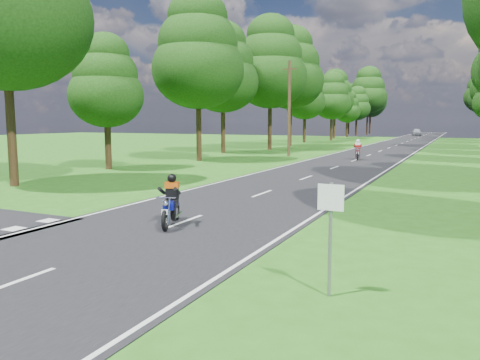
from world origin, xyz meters
The scene contains 9 objects.
ground centered at (0.00, 0.00, 0.00)m, with size 160.00×160.00×0.00m, color #255A14.
main_road centered at (0.00, 50.00, 0.01)m, with size 7.00×140.00×0.02m, color black.
road_markings centered at (-0.14, 48.13, 0.02)m, with size 7.40×140.00×0.01m.
treeline centered at (1.43, 60.06, 8.25)m, with size 40.00×115.35×14.78m.
telegraph_pole centered at (-6.00, 28.00, 4.07)m, with size 1.20×0.26×8.00m.
road_sign centered at (5.50, -2.01, 1.34)m, with size 0.45×0.07×2.00m.
rider_near_blue centered at (-0.07, 1.40, 0.76)m, with size 0.60×1.79×1.49m, color #0D1499, non-canonical shape.
rider_far_red centered at (0.06, 26.87, 0.80)m, with size 0.63×1.88×1.57m, color #9C0C13, non-canonical shape.
distant_car centered at (-1.14, 89.01, 0.74)m, with size 1.70×4.23×1.44m, color silver.
Camera 1 is at (7.49, -9.73, 3.05)m, focal length 35.00 mm.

